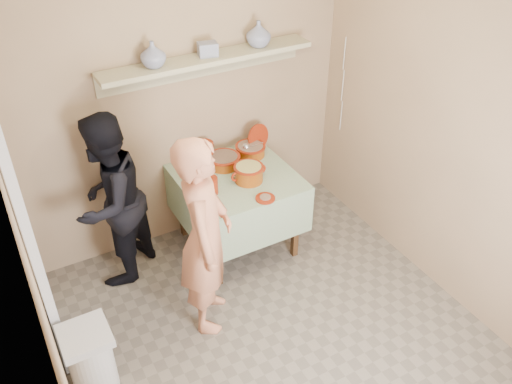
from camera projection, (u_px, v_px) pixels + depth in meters
ground at (287, 351)px, 4.05m from camera, size 3.50×3.50×0.00m
tile_panel at (29, 238)px, 3.58m from camera, size 0.06×0.70×2.00m
plate_stack_a at (194, 158)px, 4.68m from camera, size 0.15×0.15×0.20m
plate_stack_b at (205, 153)px, 4.76m from camera, size 0.16×0.16×0.20m
bowl_stack at (209, 186)px, 4.38m from camera, size 0.14×0.14×0.14m
empty_bowl at (197, 180)px, 4.53m from camera, size 0.19×0.19×0.05m
propped_lid at (258, 137)px, 4.95m from camera, size 0.25×0.12×0.24m
vase_right at (259, 34)px, 4.43m from camera, size 0.26×0.26×0.21m
vase_left at (153, 54)px, 4.07m from camera, size 0.27×0.27×0.20m
ceramic_box at (208, 49)px, 4.28m from camera, size 0.17×0.14×0.11m
person_cook at (205, 237)px, 3.89m from camera, size 0.62×0.70×1.62m
person_helper at (110, 202)px, 4.33m from camera, size 0.93×0.92×1.52m
room_shell at (296, 171)px, 3.13m from camera, size 3.04×3.54×2.62m
serving_table at (236, 187)px, 4.70m from camera, size 0.97×0.97×0.76m
cazuela_meat_a at (224, 160)px, 4.73m from camera, size 0.30×0.30×0.10m
cazuela_meat_b at (250, 149)px, 4.88m from camera, size 0.28×0.28×0.10m
ladle at (247, 147)px, 4.81m from camera, size 0.08×0.26×0.19m
cazuela_rice at (249, 172)px, 4.52m from camera, size 0.33×0.25×0.14m
front_plate at (265, 198)px, 4.34m from camera, size 0.16×0.16×0.03m
wall_shelf at (207, 61)px, 4.35m from camera, size 1.80×0.25×0.21m
trash_bin at (91, 360)px, 3.64m from camera, size 0.32×0.32×0.56m
electrical_cord at (343, 86)px, 4.98m from camera, size 0.01×0.05×0.90m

